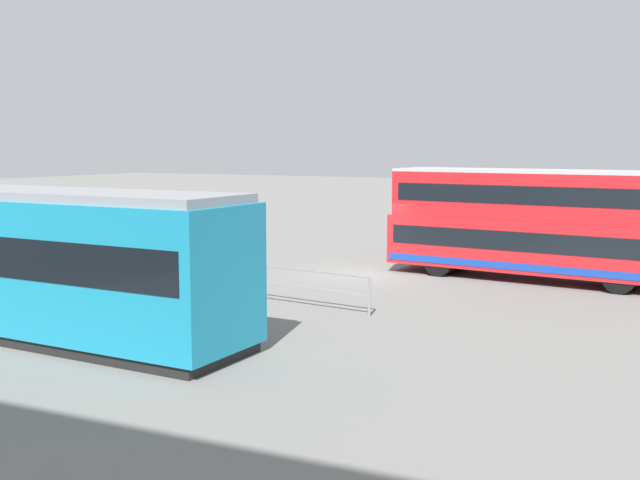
# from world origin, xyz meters

# --- Properties ---
(ground_plane) EXTENTS (160.00, 160.00, 0.00)m
(ground_plane) POSITION_xyz_m (0.00, 0.00, 0.00)
(ground_plane) COLOR slate
(double_decker_bus) EXTENTS (10.47, 3.32, 3.75)m
(double_decker_bus) POSITION_xyz_m (-5.76, -1.53, 1.92)
(double_decker_bus) COLOR red
(double_decker_bus) RESTS_ON ground
(tram_yellow) EXTENTS (13.45, 2.91, 3.51)m
(tram_yellow) POSITION_xyz_m (4.37, 11.65, 1.82)
(tram_yellow) COLOR teal
(tram_yellow) RESTS_ON ground
(pedestrian_near_railing) EXTENTS (0.45, 0.45, 1.57)m
(pedestrian_near_railing) POSITION_xyz_m (3.62, 3.01, 0.90)
(pedestrian_near_railing) COLOR #33384C
(pedestrian_near_railing) RESTS_ON ground
(pedestrian_railing) EXTENTS (9.73, 1.09, 1.08)m
(pedestrian_railing) POSITION_xyz_m (1.89, 5.69, 0.75)
(pedestrian_railing) COLOR gray
(pedestrian_railing) RESTS_ON ground
(info_sign) EXTENTS (1.22, 0.14, 2.43)m
(info_sign) POSITION_xyz_m (7.53, 5.76, 1.70)
(info_sign) COLOR slate
(info_sign) RESTS_ON ground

